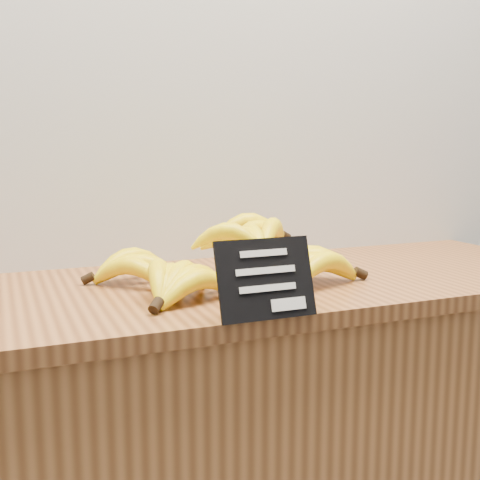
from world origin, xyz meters
TOP-DOWN VIEW (x-y plane):
  - counter_top at (-0.05, 2.75)m, footprint 1.55×0.54m
  - chalkboard_sign at (-0.09, 2.49)m, footprint 0.16×0.05m
  - banana_pile at (-0.07, 2.72)m, footprint 0.53×0.38m

SIDE VIEW (x-z plane):
  - counter_top at x=-0.05m, z-range 0.90..0.93m
  - banana_pile at x=-0.07m, z-range 0.92..1.04m
  - chalkboard_sign at x=-0.09m, z-range 0.93..1.05m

